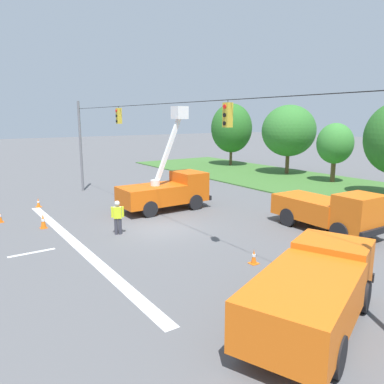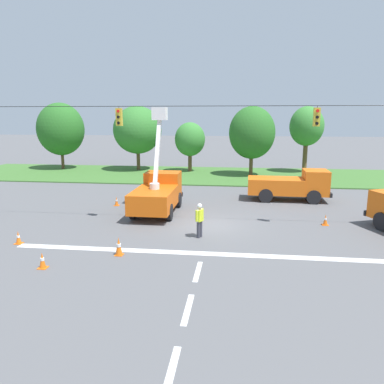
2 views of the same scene
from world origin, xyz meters
name	(u,v)px [view 1 (image 1 of 2)]	position (x,y,z in m)	size (l,w,h in m)	color
ground_plane	(161,229)	(0.00, 0.00, 0.00)	(200.00, 200.00, 0.00)	#565659
grass_verge	(355,191)	(0.00, 18.00, 0.05)	(56.00, 12.00, 0.10)	#3D6B2D
lane_markings	(44,250)	(0.00, -6.08, 0.00)	(17.60, 15.25, 0.01)	silver
signal_gantry	(160,150)	(0.04, 0.00, 4.25)	(26.20, 0.33, 7.20)	slate
tree_far_west	(231,128)	(-18.71, 20.60, 4.62)	(5.40, 4.74, 7.60)	brown
tree_west	(289,131)	(-9.76, 20.83, 4.56)	(5.36, 5.76, 7.21)	brown
tree_centre	(335,144)	(-3.76, 20.25, 3.59)	(3.30, 3.12, 5.45)	brown
utility_truck_bucket_lift	(167,189)	(-3.56, 2.52, 1.36)	(2.52, 5.89, 6.63)	#D6560F
utility_truck_support_near	(329,210)	(5.39, 7.07, 1.15)	(5.89, 2.47, 2.27)	orange
utility_truck_support_far	(314,289)	(10.91, -1.20, 1.16)	(4.50, 6.65, 2.02)	orange
road_worker	(118,215)	(-0.38, -2.31, 1.00)	(0.39, 0.59, 1.77)	#383842
traffic_cone_foreground_left	(161,194)	(-6.78, 3.87, 0.31)	(0.36, 0.36, 0.64)	orange
traffic_cone_foreground_right	(38,203)	(-8.97, -4.37, 0.30)	(0.36, 0.36, 0.63)	orange
traffic_cone_mid_right	(254,257)	(6.48, 0.72, 0.30)	(0.36, 0.36, 0.63)	orange
traffic_cone_lane_edge_a	(0,217)	(-6.29, -7.04, 0.33)	(0.36, 0.36, 0.68)	orange
traffic_cone_far_left	(43,221)	(-3.67, -5.25, 0.41)	(0.36, 0.36, 0.82)	orange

